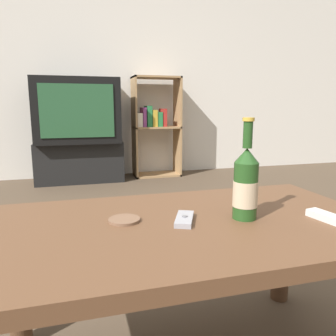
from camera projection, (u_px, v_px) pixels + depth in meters
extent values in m
cube|color=beige|center=(99.00, 60.00, 3.63)|extent=(8.00, 0.05, 2.60)
cube|color=brown|center=(187.00, 228.00, 0.92)|extent=(1.12, 0.62, 0.04)
cylinder|color=#492F1E|center=(17.00, 285.00, 1.07)|extent=(0.07, 0.07, 0.43)
cylinder|color=#492F1E|center=(282.00, 249.00, 1.33)|extent=(0.07, 0.07, 0.43)
cube|color=black|center=(80.00, 162.00, 3.50)|extent=(0.90, 0.40, 0.42)
cube|color=black|center=(77.00, 111.00, 3.40)|extent=(0.84, 0.57, 0.65)
cube|color=#234C2D|center=(77.00, 111.00, 3.12)|extent=(0.69, 0.01, 0.51)
cube|color=#99754C|center=(134.00, 128.00, 3.65)|extent=(0.02, 0.30, 1.12)
cube|color=#99754C|center=(177.00, 127.00, 3.78)|extent=(0.02, 0.30, 1.12)
cube|color=#99754C|center=(157.00, 174.00, 3.82)|extent=(0.52, 0.30, 0.02)
cube|color=#99754C|center=(156.00, 127.00, 3.72)|extent=(0.52, 0.30, 0.02)
cube|color=#99754C|center=(156.00, 77.00, 3.62)|extent=(0.52, 0.30, 0.02)
cube|color=beige|center=(139.00, 120.00, 3.65)|extent=(0.06, 0.21, 0.15)
cube|color=#7F3875|center=(143.00, 117.00, 3.66)|extent=(0.04, 0.21, 0.21)
cube|color=#236B38|center=(148.00, 116.00, 3.67)|extent=(0.05, 0.21, 0.23)
cube|color=#B7932D|center=(153.00, 118.00, 3.69)|extent=(0.05, 0.21, 0.18)
cube|color=#236B38|center=(158.00, 119.00, 3.71)|extent=(0.05, 0.21, 0.16)
cube|color=maroon|center=(163.00, 117.00, 3.72)|extent=(0.04, 0.21, 0.20)
cylinder|color=#1E4219|center=(245.00, 191.00, 0.93)|extent=(0.07, 0.07, 0.16)
cylinder|color=tan|center=(245.00, 194.00, 0.93)|extent=(0.07, 0.07, 0.07)
cone|color=#1E4219|center=(247.00, 155.00, 0.91)|extent=(0.07, 0.07, 0.04)
cylinder|color=#1E4219|center=(248.00, 135.00, 0.90)|extent=(0.03, 0.03, 0.07)
cylinder|color=#B79333|center=(249.00, 119.00, 0.89)|extent=(0.03, 0.03, 0.01)
cube|color=gray|center=(185.00, 219.00, 0.91)|extent=(0.09, 0.12, 0.01)
cylinder|color=slate|center=(185.00, 216.00, 0.91)|extent=(0.02, 0.02, 0.00)
cube|color=beige|center=(332.00, 219.00, 0.91)|extent=(0.06, 0.15, 0.02)
cylinder|color=brown|center=(124.00, 220.00, 0.91)|extent=(0.09, 0.09, 0.01)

